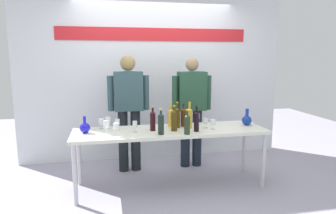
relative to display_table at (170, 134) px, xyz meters
name	(u,v)px	position (x,y,z in m)	size (l,w,h in m)	color
ground_plane	(170,186)	(0.00, 0.00, -0.70)	(10.00, 10.00, 0.00)	#A09CAF
back_wall	(154,67)	(0.00, 1.25, 0.80)	(4.29, 0.11, 3.00)	silver
display_table	(170,134)	(0.00, 0.00, 0.00)	(2.42, 0.66, 0.76)	silver
decanter_blue_left	(85,128)	(-1.04, 0.04, 0.13)	(0.13, 0.13, 0.21)	#1D1BC1
decanter_blue_right	(247,120)	(1.06, 0.04, 0.13)	(0.13, 0.13, 0.22)	#133298
presenter_left	(129,106)	(-0.47, 0.67, 0.27)	(0.59, 0.22, 1.68)	black
presenter_right	(192,106)	(0.47, 0.67, 0.24)	(0.60, 0.22, 1.65)	black
wine_bottle_0	(187,124)	(0.15, -0.26, 0.19)	(0.07, 0.07, 0.30)	#1F321F
wine_bottle_1	(183,117)	(0.21, 0.15, 0.19)	(0.07, 0.07, 0.30)	#4C2B0F
wine_bottle_2	(161,123)	(-0.16, -0.21, 0.19)	(0.07, 0.07, 0.31)	black
wine_bottle_3	(153,120)	(-0.22, -0.01, 0.19)	(0.07, 0.07, 0.31)	black
wine_bottle_4	(189,117)	(0.26, 0.03, 0.20)	(0.07, 0.07, 0.34)	gold
wine_bottle_5	(177,117)	(0.11, 0.09, 0.20)	(0.07, 0.07, 0.34)	#4B340B
wine_bottle_6	(171,117)	(0.04, 0.16, 0.19)	(0.07, 0.07, 0.32)	gold
wine_bottle_7	(174,120)	(0.03, -0.07, 0.20)	(0.08, 0.08, 0.32)	#45340D
wine_bottle_8	(196,121)	(0.30, -0.15, 0.19)	(0.06, 0.06, 0.32)	black
wine_glass_left_0	(116,127)	(-0.68, -0.19, 0.17)	(0.07, 0.07, 0.16)	white
wine_glass_left_1	(108,120)	(-0.77, 0.20, 0.17)	(0.06, 0.06, 0.16)	white
wine_glass_left_2	(135,124)	(-0.45, -0.03, 0.15)	(0.06, 0.06, 0.14)	white
wine_glass_left_3	(117,122)	(-0.66, 0.12, 0.16)	(0.06, 0.06, 0.14)	white
wine_glass_left_4	(101,122)	(-0.85, 0.21, 0.15)	(0.07, 0.07, 0.13)	white
wine_glass_left_5	(106,124)	(-0.79, -0.05, 0.17)	(0.07, 0.07, 0.16)	white
wine_glass_right_0	(205,121)	(0.46, -0.01, 0.15)	(0.06, 0.06, 0.13)	white
wine_glass_right_1	(197,116)	(0.43, 0.25, 0.16)	(0.06, 0.06, 0.15)	white
wine_glass_right_2	(213,122)	(0.53, -0.10, 0.15)	(0.07, 0.07, 0.13)	white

